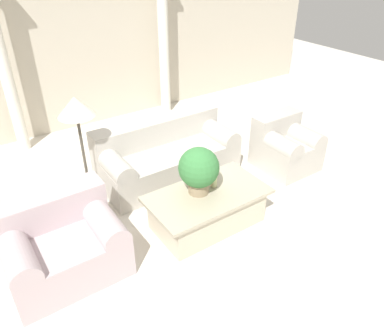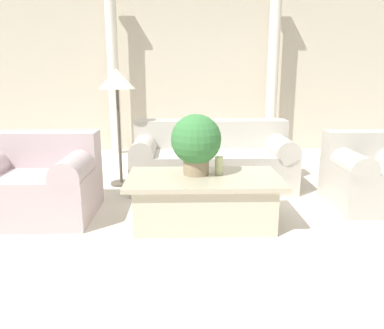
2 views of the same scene
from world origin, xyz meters
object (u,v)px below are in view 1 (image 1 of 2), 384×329
at_px(potted_plant, 199,169).
at_px(loveseat, 62,242).
at_px(floor_lamp, 76,113).
at_px(armchair, 285,145).
at_px(sofa_long, 166,155).
at_px(coffee_table, 207,208).

bearing_deg(potted_plant, loveseat, 173.36).
xyz_separation_m(floor_lamp, armchair, (2.69, -0.82, -0.87)).
xyz_separation_m(sofa_long, coffee_table, (-0.17, -1.21, -0.10)).
bearing_deg(floor_lamp, sofa_long, -2.97).
xyz_separation_m(coffee_table, armchair, (1.73, 0.45, 0.11)).
distance_m(sofa_long, floor_lamp, 1.43).
height_order(floor_lamp, armchair, floor_lamp).
height_order(loveseat, potted_plant, potted_plant).
distance_m(loveseat, coffee_table, 1.63).
bearing_deg(loveseat, armchair, 3.13).
bearing_deg(armchair, floor_lamp, 163.03).
height_order(coffee_table, floor_lamp, floor_lamp).
bearing_deg(loveseat, sofa_long, 28.06).
bearing_deg(floor_lamp, armchair, -16.97).
bearing_deg(coffee_table, loveseat, 170.68).
bearing_deg(sofa_long, armchair, -25.97).
relative_size(loveseat, armchair, 1.40).
bearing_deg(floor_lamp, coffee_table, -52.86).
height_order(sofa_long, potted_plant, potted_plant).
xyz_separation_m(sofa_long, potted_plant, (-0.23, -1.12, 0.42)).
relative_size(sofa_long, floor_lamp, 1.36).
distance_m(sofa_long, armchair, 1.74).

